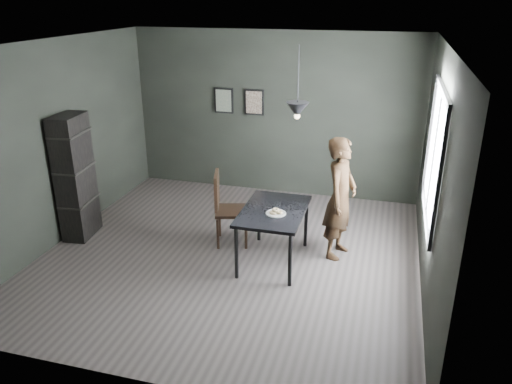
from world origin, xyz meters
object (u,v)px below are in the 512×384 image
(cafe_table, at_px, (274,215))
(white_plate, at_px, (276,214))
(wood_chair, at_px, (225,204))
(pendant_lamp, at_px, (297,110))
(shelf_unit, at_px, (75,177))
(woman, at_px, (340,198))

(cafe_table, bearing_deg, white_plate, -65.51)
(wood_chair, height_order, pendant_lamp, pendant_lamp)
(white_plate, xyz_separation_m, shelf_unit, (-2.98, 0.15, 0.15))
(white_plate, relative_size, shelf_unit, 0.13)
(woman, bearing_deg, shelf_unit, 109.56)
(white_plate, xyz_separation_m, wood_chair, (-0.84, 0.48, -0.16))
(cafe_table, xyz_separation_m, woman, (0.80, 0.42, 0.16))
(woman, distance_m, wood_chair, 1.60)
(white_plate, height_order, pendant_lamp, pendant_lamp)
(pendant_lamp, bearing_deg, shelf_unit, -178.48)
(white_plate, distance_m, woman, 0.93)
(wood_chair, relative_size, pendant_lamp, 1.22)
(cafe_table, bearing_deg, pendant_lamp, 21.80)
(shelf_unit, bearing_deg, cafe_table, -7.18)
(white_plate, relative_size, pendant_lamp, 0.27)
(pendant_lamp, bearing_deg, woman, 30.12)
(woman, bearing_deg, wood_chair, 106.09)
(cafe_table, xyz_separation_m, pendant_lamp, (0.25, 0.10, 1.38))
(shelf_unit, height_order, pendant_lamp, pendant_lamp)
(cafe_table, height_order, woman, woman)
(woman, bearing_deg, white_plate, 140.32)
(cafe_table, bearing_deg, shelf_unit, 179.69)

